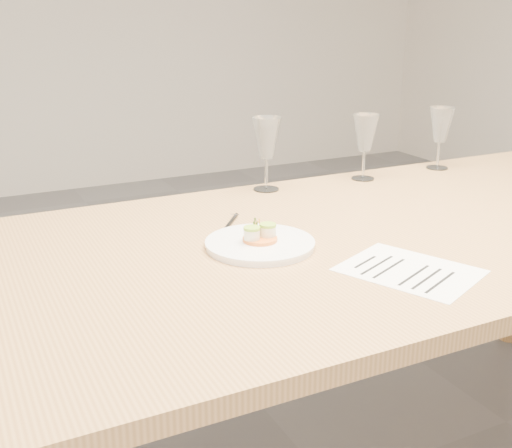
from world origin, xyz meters
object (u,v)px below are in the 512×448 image
dinner_plate (260,243)px  wine_glass_3 (441,126)px  wine_glass_1 (266,139)px  recipe_sheet (409,271)px  ballpoint_pen (231,222)px  wine_glass_2 (365,134)px  dining_table (342,259)px

dinner_plate → wine_glass_3: bearing=25.0°
dinner_plate → wine_glass_1: wine_glass_1 is taller
recipe_sheet → ballpoint_pen: size_ratio=3.09×
wine_glass_2 → wine_glass_3: same height
wine_glass_1 → wine_glass_2: size_ratio=1.06×
wine_glass_2 → recipe_sheet: bearing=-118.3°
dining_table → dinner_plate: (-0.22, 0.00, 0.08)m
dinner_plate → wine_glass_3: size_ratio=1.21×
ballpoint_pen → wine_glass_2: size_ratio=0.51×
ballpoint_pen → wine_glass_3: wine_glass_3 is taller
recipe_sheet → wine_glass_2: 0.77m
wine_glass_2 → dining_table: bearing=-130.4°
dining_table → wine_glass_1: (0.01, 0.43, 0.22)m
dining_table → wine_glass_3: bearing=32.2°
dining_table → recipe_sheet: size_ratio=7.40×
wine_glass_1 → ballpoint_pen: bearing=-132.9°
dinner_plate → wine_glass_2: bearing=35.3°
recipe_sheet → wine_glass_3: size_ratio=1.57×
wine_glass_3 → ballpoint_pen: bearing=-165.4°
wine_glass_2 → ballpoint_pen: bearing=-158.6°
dining_table → wine_glass_1: bearing=88.3°
dining_table → wine_glass_2: wine_glass_2 is taller
recipe_sheet → wine_glass_2: bearing=37.7°
ballpoint_pen → wine_glass_3: bearing=-37.3°
dinner_plate → recipe_sheet: dinner_plate is taller
wine_glass_3 → recipe_sheet: bearing=-134.9°
dinner_plate → wine_glass_1: 0.51m
wine_glass_1 → wine_glass_3: bearing=-1.5°
dining_table → ballpoint_pen: 0.29m
recipe_sheet → wine_glass_1: size_ratio=1.49×
wine_glass_2 → dinner_plate: bearing=-144.7°
dining_table → recipe_sheet: 0.27m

